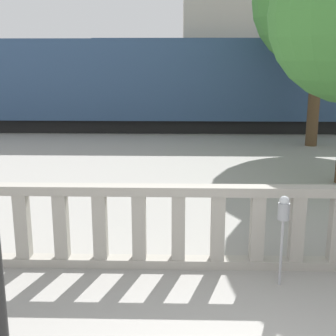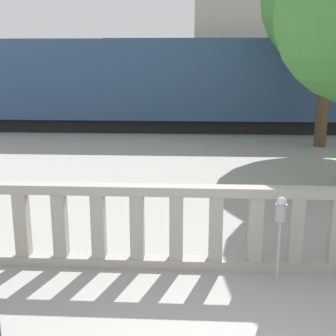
% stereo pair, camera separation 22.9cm
% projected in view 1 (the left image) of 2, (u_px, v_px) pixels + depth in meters
% --- Properties ---
extents(balustrade, '(17.15, 0.24, 1.28)m').
position_uv_depth(balustrade, '(218.00, 227.00, 6.98)').
color(balustrade, '#9E998E').
rests_on(balustrade, ground).
extents(parking_meter, '(0.16, 0.16, 1.31)m').
position_uv_depth(parking_meter, '(283.00, 215.00, 6.35)').
color(parking_meter, '#99999E').
rests_on(parking_meter, ground).
extents(train_near, '(26.50, 2.73, 4.30)m').
position_uv_depth(train_near, '(222.00, 83.00, 19.34)').
color(train_near, black).
rests_on(train_near, ground).
extents(train_far, '(20.89, 3.03, 4.58)m').
position_uv_depth(train_far, '(271.00, 71.00, 28.33)').
color(train_far, black).
rests_on(train_far, ground).
extents(building_block, '(12.98, 7.60, 12.92)m').
position_uv_depth(building_block, '(284.00, 0.00, 30.08)').
color(building_block, beige).
rests_on(building_block, ground).
extents(tree_right, '(4.54, 4.54, 7.13)m').
position_uv_depth(tree_right, '(322.00, 0.00, 15.27)').
color(tree_right, '#4C3823').
rests_on(tree_right, ground).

